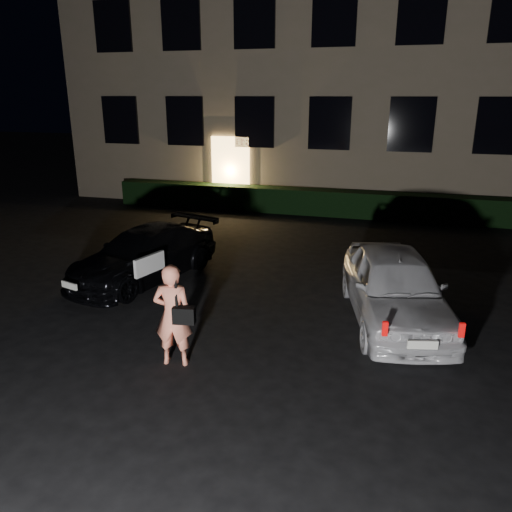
# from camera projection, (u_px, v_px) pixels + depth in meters

# --- Properties ---
(ground) EXTENTS (80.00, 80.00, 0.00)m
(ground) POSITION_uv_depth(u_px,v_px,m) (221.00, 370.00, 7.47)
(ground) COLOR black
(ground) RESTS_ON ground
(building) EXTENTS (20.00, 8.11, 12.00)m
(building) POSITION_uv_depth(u_px,v_px,m) (348.00, 38.00, 19.32)
(building) COLOR #776B55
(building) RESTS_ON ground
(hedge) EXTENTS (15.00, 0.70, 0.85)m
(hedge) POSITION_uv_depth(u_px,v_px,m) (324.00, 202.00, 16.95)
(hedge) COLOR black
(hedge) RESTS_ON ground
(sedan) EXTENTS (2.59, 4.15, 1.12)m
(sedan) POSITION_uv_depth(u_px,v_px,m) (144.00, 254.00, 11.02)
(sedan) COLOR black
(sedan) RESTS_ON ground
(hatch) EXTENTS (2.40, 4.10, 1.31)m
(hatch) POSITION_uv_depth(u_px,v_px,m) (395.00, 286.00, 8.93)
(hatch) COLOR silver
(hatch) RESTS_ON ground
(man) EXTENTS (0.71, 0.48, 1.60)m
(man) POSITION_uv_depth(u_px,v_px,m) (173.00, 315.00, 7.42)
(man) COLOR #FF8C6D
(man) RESTS_ON ground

